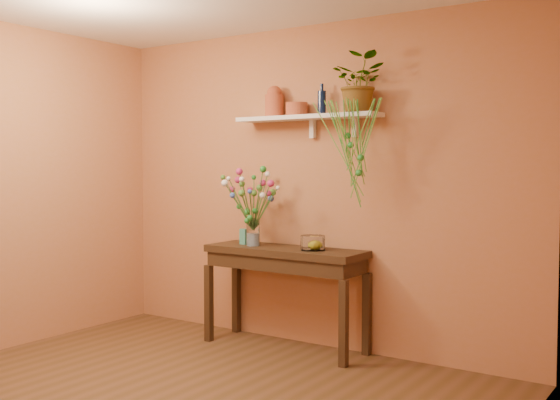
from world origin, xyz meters
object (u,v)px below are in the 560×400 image
terracotta_jug (274,102)px  glass_vase (253,234)px  sideboard (285,262)px  spider_plant (360,83)px  bouquet (251,192)px  glass_bowl (313,243)px  blue_bottle (322,102)px

terracotta_jug → glass_vase: bearing=-115.5°
sideboard → spider_plant: bearing=7.7°
glass_vase → bouquet: bouquet is taller
sideboard → glass_vase: 0.37m
glass_bowl → glass_vase: bearing=-175.9°
blue_bottle → bouquet: 0.96m
glass_vase → sideboard: bearing=9.0°
sideboard → glass_vase: glass_vase is taller
bouquet → glass_bowl: bearing=5.6°
spider_plant → sideboard: bearing=-172.3°
glass_vase → glass_bowl: bearing=4.1°
sideboard → glass_bowl: bearing=-1.1°
terracotta_jug → spider_plant: size_ratio=0.59×
sideboard → bouquet: size_ratio=2.37×
spider_plant → bouquet: size_ratio=0.77×
blue_bottle → bouquet: bearing=-160.3°
blue_bottle → glass_vase: size_ratio=1.10×
terracotta_jug → bouquet: size_ratio=0.46×
sideboard → blue_bottle: size_ratio=5.49×
blue_bottle → terracotta_jug: bearing=-180.0°
terracotta_jug → glass_bowl: terracotta_jug is taller
glass_bowl → sideboard: bearing=178.9°
terracotta_jug → glass_vase: 1.15m
bouquet → blue_bottle: bearing=19.7°
sideboard → spider_plant: (0.65, 0.09, 1.44)m
blue_bottle → bouquet: (-0.57, -0.20, -0.74)m
terracotta_jug → bouquet: terracotta_jug is taller
terracotta_jug → spider_plant: (0.85, -0.05, 0.10)m
blue_bottle → glass_bowl: bearing=-87.2°
bouquet → terracotta_jug: bearing=63.7°
blue_bottle → spider_plant: (0.38, -0.05, 0.12)m
terracotta_jug → glass_vase: terracotta_jug is taller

